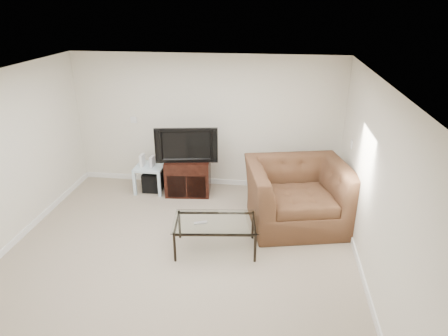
# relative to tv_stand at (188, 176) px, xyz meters

# --- Properties ---
(floor) EXTENTS (5.00, 5.00, 0.00)m
(floor) POSITION_rel_tv_stand_xyz_m (0.28, -2.05, -0.34)
(floor) COLOR tan
(floor) RESTS_ON ground
(ceiling) EXTENTS (5.00, 5.00, 0.00)m
(ceiling) POSITION_rel_tv_stand_xyz_m (0.28, -2.05, 2.16)
(ceiling) COLOR white
(ceiling) RESTS_ON ground
(wall_back) EXTENTS (5.00, 0.02, 2.50)m
(wall_back) POSITION_rel_tv_stand_xyz_m (0.28, 0.45, 0.91)
(wall_back) COLOR silver
(wall_back) RESTS_ON ground
(wall_right) EXTENTS (0.02, 5.00, 2.50)m
(wall_right) POSITION_rel_tv_stand_xyz_m (2.78, -2.05, 0.91)
(wall_right) COLOR silver
(wall_right) RESTS_ON ground
(plate_back) EXTENTS (0.12, 0.02, 0.12)m
(plate_back) POSITION_rel_tv_stand_xyz_m (-1.12, 0.44, 0.91)
(plate_back) COLOR white
(plate_back) RESTS_ON wall_back
(plate_right_switch) EXTENTS (0.02, 0.09, 0.13)m
(plate_right_switch) POSITION_rel_tv_stand_xyz_m (2.77, -0.45, 0.91)
(plate_right_switch) COLOR white
(plate_right_switch) RESTS_ON wall_right
(plate_right_outlet) EXTENTS (0.02, 0.08, 0.12)m
(plate_right_outlet) POSITION_rel_tv_stand_xyz_m (2.77, -0.75, -0.04)
(plate_right_outlet) COLOR white
(plate_right_outlet) RESTS_ON wall_right
(tv_stand) EXTENTS (0.85, 0.63, 0.67)m
(tv_stand) POSITION_rel_tv_stand_xyz_m (0.00, 0.00, 0.00)
(tv_stand) COLOR black
(tv_stand) RESTS_ON floor
(dvd_player) EXTENTS (0.48, 0.35, 0.06)m
(dvd_player) POSITION_rel_tv_stand_xyz_m (0.00, -0.04, 0.22)
(dvd_player) COLOR black
(dvd_player) RESTS_ON tv_stand
(television) EXTENTS (1.05, 0.37, 0.64)m
(television) POSITION_rel_tv_stand_xyz_m (0.00, -0.03, 0.66)
(television) COLOR black
(television) RESTS_ON tv_stand
(side_table) EXTENTS (0.53, 0.53, 0.50)m
(side_table) POSITION_rel_tv_stand_xyz_m (-0.72, 0.00, -0.08)
(side_table) COLOR #ADC2D2
(side_table) RESTS_ON floor
(subwoofer) EXTENTS (0.37, 0.37, 0.35)m
(subwoofer) POSITION_rel_tv_stand_xyz_m (-0.69, 0.02, -0.16)
(subwoofer) COLOR black
(subwoofer) RESTS_ON floor
(game_console) EXTENTS (0.06, 0.17, 0.23)m
(game_console) POSITION_rel_tv_stand_xyz_m (-0.85, -0.02, 0.28)
(game_console) COLOR white
(game_console) RESTS_ON side_table
(game_case) EXTENTS (0.07, 0.15, 0.20)m
(game_case) POSITION_rel_tv_stand_xyz_m (-0.66, -0.02, 0.27)
(game_case) COLOR silver
(game_case) RESTS_ON side_table
(recliner) EXTENTS (1.73, 1.32, 1.35)m
(recliner) POSITION_rel_tv_stand_xyz_m (1.96, -0.85, 0.34)
(recliner) COLOR #49351F
(recliner) RESTS_ON floor
(coffee_table) EXTENTS (1.26, 0.81, 0.47)m
(coffee_table) POSITION_rel_tv_stand_xyz_m (0.78, -1.77, -0.10)
(coffee_table) COLOR black
(coffee_table) RESTS_ON floor
(remote) EXTENTS (0.19, 0.12, 0.02)m
(remote) POSITION_rel_tv_stand_xyz_m (0.58, -1.85, 0.14)
(remote) COLOR #B2B2B7
(remote) RESTS_ON coffee_table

